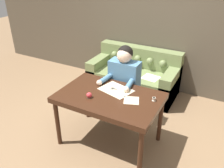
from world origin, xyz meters
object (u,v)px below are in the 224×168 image
Objects in this scene: dining_table at (109,101)px; person at (124,84)px; thread_spool at (154,99)px; pin_cushion at (89,95)px; couch at (134,77)px; scissors at (115,89)px.

dining_table is 0.56m from person.
person reaches higher than dining_table.
thread_spool is 0.63× the size of pin_cushion.
couch is 1.76m from pin_cushion.
person is (-0.06, 0.56, -0.04)m from dining_table.
person is 17.53× the size of pin_cushion.
person is 0.40m from scissors.
couch is at bearing 121.33° from thread_spool.
couch is 36.36× the size of thread_spool.
person reaches higher than pin_cushion.
couch is 7.90× the size of scissors.
scissors is at bearing 61.02° from pin_cushion.
scissors is (0.28, -1.34, 0.47)m from couch.
scissors is at bearing -82.75° from person.
couch is at bearing 101.69° from scissors.
pin_cushion is at bearing -101.09° from person.
pin_cushion is at bearing -140.12° from dining_table.
dining_table is 29.48× the size of thread_spool.
couch is (-0.28, 1.52, -0.38)m from dining_table.
scissors is (-0.01, 0.18, 0.08)m from dining_table.
couch reaches higher than thread_spool.
dining_table is at bearing -87.63° from scissors.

